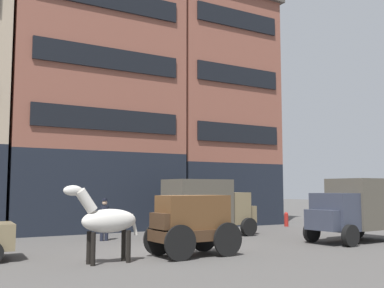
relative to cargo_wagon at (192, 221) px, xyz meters
name	(u,v)px	position (x,y,z in m)	size (l,w,h in m)	color
ground_plane	(170,253)	(-0.28, 0.97, -1.15)	(120.00, 120.00, 0.00)	#4C4947
building_center_left	(93,74)	(0.23, 11.45, 7.50)	(9.58, 5.97, 17.21)	black
building_center_right	(213,108)	(8.33, 11.45, 6.26)	(7.32, 5.97, 14.71)	black
cargo_wagon	(192,221)	(0.00, 0.00, 0.00)	(2.94, 1.58, 1.98)	#3D2819
draft_horse	(106,220)	(-2.95, 0.00, 0.12)	(2.35, 0.65, 2.30)	beige
delivery_truck_near	(208,205)	(3.82, 5.04, 0.28)	(4.41, 2.27, 2.62)	#7A6B4C
delivery_truck_far	(356,207)	(8.01, 0.06, 0.28)	(4.45, 2.35, 2.62)	#333847
pedestrian_officer	(104,217)	(-0.97, 5.70, -0.17)	(0.50, 0.50, 1.79)	black
fire_hydrant_curbside	(286,219)	(10.74, 7.39, -0.72)	(0.24, 0.24, 0.83)	maroon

